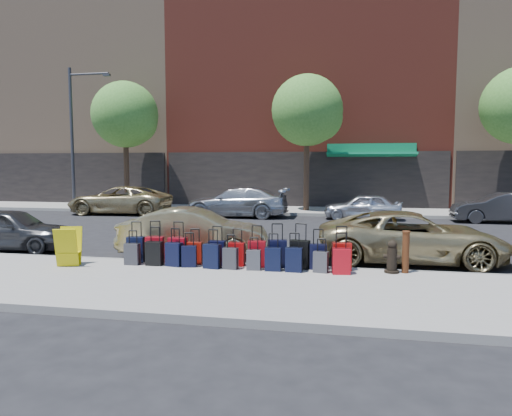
% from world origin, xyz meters
% --- Properties ---
extents(ground, '(120.00, 120.00, 0.00)m').
position_xyz_m(ground, '(0.00, 0.00, 0.00)').
color(ground, black).
rests_on(ground, ground).
extents(sidewalk_near, '(60.00, 4.00, 0.15)m').
position_xyz_m(sidewalk_near, '(0.00, -6.50, 0.07)').
color(sidewalk_near, gray).
rests_on(sidewalk_near, ground).
extents(sidewalk_far, '(60.00, 4.00, 0.15)m').
position_xyz_m(sidewalk_far, '(0.00, 10.00, 0.07)').
color(sidewalk_far, gray).
rests_on(sidewalk_far, ground).
extents(curb_near, '(60.00, 0.08, 0.15)m').
position_xyz_m(curb_near, '(0.00, -4.48, 0.07)').
color(curb_near, gray).
rests_on(curb_near, ground).
extents(curb_far, '(60.00, 0.08, 0.15)m').
position_xyz_m(curb_far, '(0.00, 7.98, 0.07)').
color(curb_far, gray).
rests_on(curb_far, ground).
extents(building_left, '(15.00, 12.12, 16.00)m').
position_xyz_m(building_left, '(-16.00, 17.98, 7.98)').
color(building_left, '#8E7157').
rests_on(building_left, ground).
extents(building_center, '(17.00, 12.85, 20.00)m').
position_xyz_m(building_center, '(0.00, 17.99, 9.98)').
color(building_center, maroon).
rests_on(building_center, ground).
extents(tree_left, '(3.80, 3.80, 7.27)m').
position_xyz_m(tree_left, '(-9.86, 9.50, 5.41)').
color(tree_left, black).
rests_on(tree_left, sidewalk_far).
extents(tree_center, '(3.80, 3.80, 7.27)m').
position_xyz_m(tree_center, '(0.64, 9.50, 5.41)').
color(tree_center, black).
rests_on(tree_center, sidewalk_far).
extents(streetlight, '(2.59, 0.18, 8.00)m').
position_xyz_m(streetlight, '(-12.80, 8.80, 4.66)').
color(streetlight, '#333338').
rests_on(streetlight, sidewalk_far).
extents(suitcase_front_0, '(0.44, 0.27, 1.02)m').
position_xyz_m(suitcase_front_0, '(-2.58, -4.80, 0.47)').
color(suitcase_front_0, black).
rests_on(suitcase_front_0, sidewalk_near).
extents(suitcase_front_1, '(0.47, 0.31, 1.05)m').
position_xyz_m(suitcase_front_1, '(-2.07, -4.80, 0.48)').
color(suitcase_front_1, '#AC0B16').
rests_on(suitcase_front_1, sidewalk_near).
extents(suitcase_front_2, '(0.44, 0.26, 1.04)m').
position_xyz_m(suitcase_front_2, '(-1.48, -4.79, 0.48)').
color(suitcase_front_2, '#A50A18').
rests_on(suitcase_front_2, sidewalk_near).
extents(suitcase_front_3, '(0.38, 0.24, 0.87)m').
position_xyz_m(suitcase_front_3, '(-1.05, -4.76, 0.42)').
color(suitcase_front_3, '#981409').
rests_on(suitcase_front_3, sidewalk_near).
extents(suitcase_front_4, '(0.41, 0.24, 0.96)m').
position_xyz_m(suitcase_front_4, '(-0.48, -4.78, 0.45)').
color(suitcase_front_4, black).
rests_on(suitcase_front_4, sidewalk_near).
extents(suitcase_front_5, '(0.38, 0.21, 0.91)m').
position_xyz_m(suitcase_front_5, '(0.01, -4.75, 0.43)').
color(suitcase_front_5, '#A30A0C').
rests_on(suitcase_front_5, sidewalk_near).
extents(suitcase_front_6, '(0.44, 0.28, 1.00)m').
position_xyz_m(suitcase_front_6, '(0.51, -4.79, 0.46)').
color(suitcase_front_6, '#9F0A13').
rests_on(suitcase_front_6, sidewalk_near).
extents(suitcase_front_7, '(0.47, 0.32, 1.05)m').
position_xyz_m(suitcase_front_7, '(0.99, -4.77, 0.48)').
color(suitcase_front_7, black).
rests_on(suitcase_front_7, sidewalk_near).
extents(suitcase_front_8, '(0.48, 0.31, 1.07)m').
position_xyz_m(suitcase_front_8, '(1.53, -4.75, 0.48)').
color(suitcase_front_8, black).
rests_on(suitcase_front_8, sidewalk_near).
extents(suitcase_front_9, '(0.40, 0.24, 0.94)m').
position_xyz_m(suitcase_front_9, '(1.95, -4.75, 0.45)').
color(suitcase_front_9, black).
rests_on(suitcase_front_9, sidewalk_near).
extents(suitcase_front_10, '(0.46, 0.30, 1.02)m').
position_xyz_m(suitcase_front_10, '(2.49, -4.75, 0.47)').
color(suitcase_front_10, '#A00D0A').
rests_on(suitcase_front_10, sidewalk_near).
extents(suitcase_back_0, '(0.36, 0.21, 0.84)m').
position_xyz_m(suitcase_back_0, '(-2.52, -5.12, 0.41)').
color(suitcase_back_0, '#323236').
rests_on(suitcase_back_0, sidewalk_near).
extents(suitcase_back_1, '(0.40, 0.23, 0.94)m').
position_xyz_m(suitcase_back_1, '(-1.96, -5.09, 0.44)').
color(suitcase_back_1, black).
rests_on(suitcase_back_1, sidewalk_near).
extents(suitcase_back_2, '(0.42, 0.29, 0.92)m').
position_xyz_m(suitcase_back_2, '(-1.46, -5.08, 0.44)').
color(suitcase_back_2, black).
rests_on(suitcase_back_2, sidewalk_near).
extents(suitcase_back_3, '(0.38, 0.26, 0.82)m').
position_xyz_m(suitcase_back_3, '(-1.08, -5.09, 0.41)').
color(suitcase_back_3, black).
rests_on(suitcase_back_3, sidewalk_near).
extents(suitcase_back_4, '(0.41, 0.27, 0.92)m').
position_xyz_m(suitcase_back_4, '(-0.50, -5.13, 0.44)').
color(suitcase_back_4, black).
rests_on(suitcase_back_4, sidewalk_near).
extents(suitcase_back_5, '(0.36, 0.23, 0.81)m').
position_xyz_m(suitcase_back_5, '(-0.06, -5.12, 0.40)').
color(suitcase_back_5, '#323236').
rests_on(suitcase_back_5, sidewalk_near).
extents(suitcase_back_6, '(0.33, 0.21, 0.76)m').
position_xyz_m(suitcase_back_6, '(0.50, -5.12, 0.39)').
color(suitcase_back_6, '#404046').
rests_on(suitcase_back_6, sidewalk_near).
extents(suitcase_back_7, '(0.37, 0.22, 0.87)m').
position_xyz_m(suitcase_back_7, '(0.95, -5.12, 0.42)').
color(suitcase_back_7, black).
rests_on(suitcase_back_7, sidewalk_near).
extents(suitcase_back_8, '(0.38, 0.23, 0.89)m').
position_xyz_m(suitcase_back_8, '(1.43, -5.12, 0.43)').
color(suitcase_back_8, black).
rests_on(suitcase_back_8, sidewalk_near).
extents(suitcase_back_9, '(0.35, 0.24, 0.77)m').
position_xyz_m(suitcase_back_9, '(2.03, -5.07, 0.39)').
color(suitcase_back_9, '#3D3D42').
rests_on(suitcase_back_9, sidewalk_near).
extents(suitcase_back_10, '(0.42, 0.28, 0.93)m').
position_xyz_m(suitcase_back_10, '(2.49, -5.14, 0.44)').
color(suitcase_back_10, '#B10B16').
rests_on(suitcase_back_10, sidewalk_near).
extents(fire_hydrant, '(0.38, 0.33, 0.73)m').
position_xyz_m(fire_hydrant, '(3.61, -4.79, 0.49)').
color(fire_hydrant, black).
rests_on(fire_hydrant, sidewalk_near).
extents(bollard, '(0.18, 0.18, 0.95)m').
position_xyz_m(bollard, '(3.90, -4.75, 0.64)').
color(bollard, '#38190C').
rests_on(bollard, sidewalk_near).
extents(display_rack, '(0.65, 0.68, 0.92)m').
position_xyz_m(display_rack, '(-3.96, -5.55, 0.61)').
color(display_rack, '#CCBE0B').
rests_on(display_rack, sidewalk_near).
extents(car_near_0, '(3.94, 1.94, 1.29)m').
position_xyz_m(car_near_0, '(-7.39, -3.32, 0.65)').
color(car_near_0, '#37383A').
rests_on(car_near_0, ground).
extents(car_near_1, '(4.28, 1.96, 1.36)m').
position_xyz_m(car_near_1, '(-1.60, -3.14, 0.68)').
color(car_near_1, tan).
rests_on(car_near_1, ground).
extents(car_near_2, '(4.90, 2.31, 1.35)m').
position_xyz_m(car_near_2, '(4.30, -2.80, 0.68)').
color(car_near_2, tan).
rests_on(car_near_2, ground).
extents(car_far_0, '(5.49, 2.76, 1.49)m').
position_xyz_m(car_far_0, '(-9.19, 7.03, 0.75)').
color(car_far_0, tan).
rests_on(car_far_0, ground).
extents(car_far_1, '(5.19, 2.12, 1.51)m').
position_xyz_m(car_far_1, '(-2.76, 6.86, 0.75)').
color(car_far_1, '#B3B5BA').
rests_on(car_far_1, ground).
extents(car_far_2, '(3.70, 1.59, 1.25)m').
position_xyz_m(car_far_2, '(3.41, 6.94, 0.62)').
color(car_far_2, silver).
rests_on(car_far_2, ground).
extents(car_far_3, '(4.15, 1.51, 1.36)m').
position_xyz_m(car_far_3, '(9.45, 6.79, 0.68)').
color(car_far_3, '#323234').
rests_on(car_far_3, ground).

